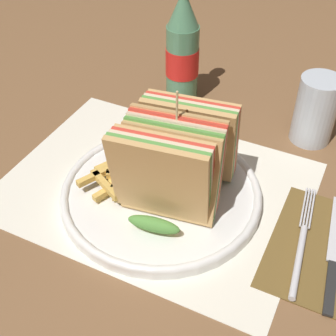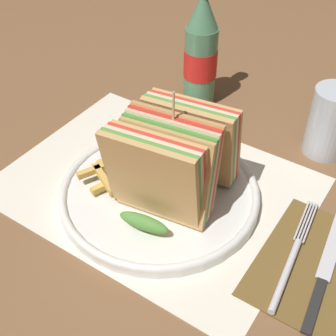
# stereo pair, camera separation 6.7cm
# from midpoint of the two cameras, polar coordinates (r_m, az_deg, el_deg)

# --- Properties ---
(ground_plane) EXTENTS (4.00, 4.00, 0.00)m
(ground_plane) POSITION_cam_midpoint_polar(r_m,az_deg,el_deg) (0.69, -4.89, -3.33)
(ground_plane) COLOR brown
(placemat) EXTENTS (0.44, 0.33, 0.00)m
(placemat) POSITION_cam_midpoint_polar(r_m,az_deg,el_deg) (0.70, -4.00, -2.58)
(placemat) COLOR silver
(placemat) RESTS_ON ground_plane
(plate_main) EXTENTS (0.29, 0.29, 0.02)m
(plate_main) POSITION_cam_midpoint_polar(r_m,az_deg,el_deg) (0.68, -3.57, -3.02)
(plate_main) COLOR white
(plate_main) RESTS_ON ground_plane
(club_sandwich) EXTENTS (0.14, 0.18, 0.17)m
(club_sandwich) POSITION_cam_midpoint_polar(r_m,az_deg,el_deg) (0.62, -2.17, 0.81)
(club_sandwich) COLOR tan
(club_sandwich) RESTS_ON plate_main
(fries_pile) EXTENTS (0.09, 0.11, 0.02)m
(fries_pile) POSITION_cam_midpoint_polar(r_m,az_deg,el_deg) (0.68, -8.79, -0.98)
(fries_pile) COLOR gold
(fries_pile) RESTS_ON plate_main
(ketchup_blob) EXTENTS (0.05, 0.04, 0.02)m
(ketchup_blob) POSITION_cam_midpoint_polar(r_m,az_deg,el_deg) (0.71, -6.01, 1.43)
(ketchup_blob) COLOR maroon
(ketchup_blob) RESTS_ON plate_main
(napkin) EXTENTS (0.12, 0.19, 0.00)m
(napkin) POSITION_cam_midpoint_polar(r_m,az_deg,el_deg) (0.64, 14.93, -9.40)
(napkin) COLOR brown
(napkin) RESTS_ON ground_plane
(fork) EXTENTS (0.03, 0.20, 0.01)m
(fork) POSITION_cam_midpoint_polar(r_m,az_deg,el_deg) (0.62, 12.91, -9.73)
(fork) COLOR silver
(fork) RESTS_ON napkin
(knife) EXTENTS (0.04, 0.20, 0.00)m
(knife) POSITION_cam_midpoint_polar(r_m,az_deg,el_deg) (0.64, 16.79, -9.90)
(knife) COLOR black
(knife) RESTS_ON napkin
(coke_bottle_near) EXTENTS (0.06, 0.06, 0.23)m
(coke_bottle_near) POSITION_cam_midpoint_polar(r_m,az_deg,el_deg) (0.84, -0.58, 14.05)
(coke_bottle_near) COLOR #4C7F5B
(coke_bottle_near) RESTS_ON ground_plane
(glass_near) EXTENTS (0.07, 0.07, 0.11)m
(glass_near) POSITION_cam_midpoint_polar(r_m,az_deg,el_deg) (0.79, 15.15, 6.32)
(glass_near) COLOR silver
(glass_near) RESTS_ON ground_plane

